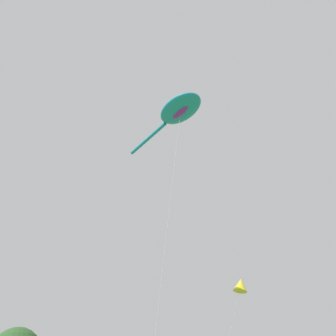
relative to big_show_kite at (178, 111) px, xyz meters
name	(u,v)px	position (x,y,z in m)	size (l,w,h in m)	color
big_show_kite	(178,111)	(0.00, 0.00, 0.00)	(3.74, 8.48, 20.01)	#1E8CBF
small_kite_diamond_red	(240,285)	(9.65, 5.94, -9.60)	(4.03, 1.91, 10.61)	yellow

